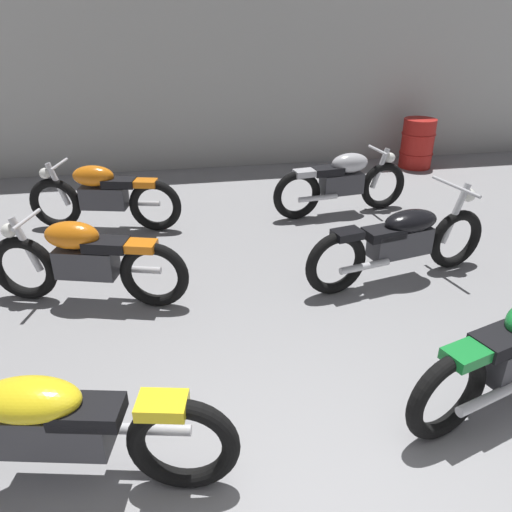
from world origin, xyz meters
name	(u,v)px	position (x,y,z in m)	size (l,w,h in m)	color
back_wall	(203,60)	(0.00, 7.45, 1.80)	(13.11, 0.24, 3.60)	#B2B2AD
motorcycle_left_row_0	(51,426)	(-1.53, 0.89, 0.45)	(2.14, 0.76, 0.97)	black
motorcycle_left_row_1	(85,260)	(-1.58, 3.02, 0.46)	(1.92, 0.71, 0.88)	black
motorcycle_left_row_2	(103,195)	(-1.56, 4.84, 0.46)	(1.94, 0.65, 0.88)	black
motorcycle_right_row_1	(401,240)	(1.57, 2.91, 0.45)	(2.15, 0.78, 0.97)	black
motorcycle_right_row_2	(342,182)	(1.60, 4.81, 0.46)	(1.97, 0.55, 0.88)	black
oil_drum	(417,143)	(3.65, 6.71, 0.43)	(0.59, 0.59, 0.85)	red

